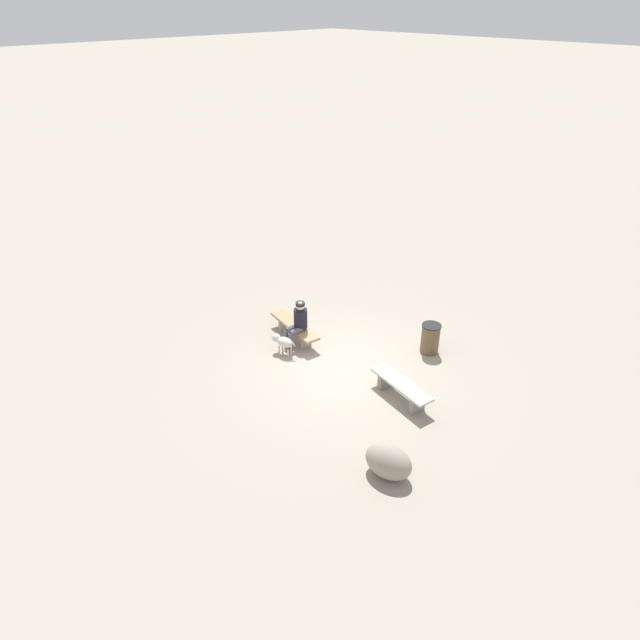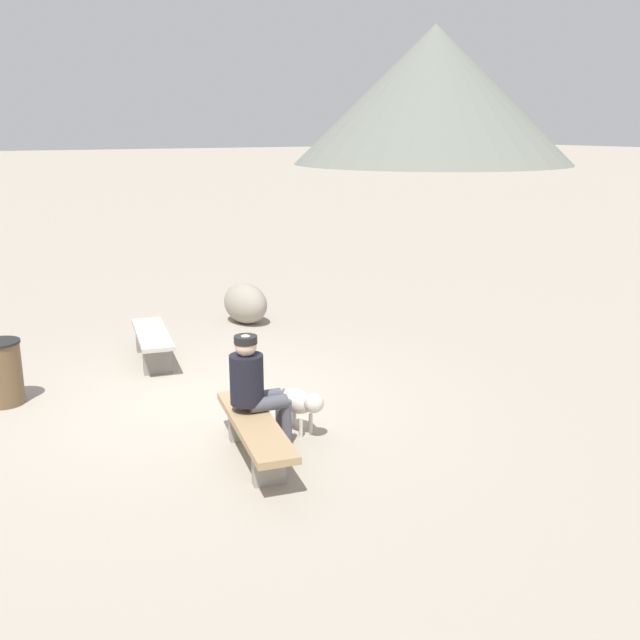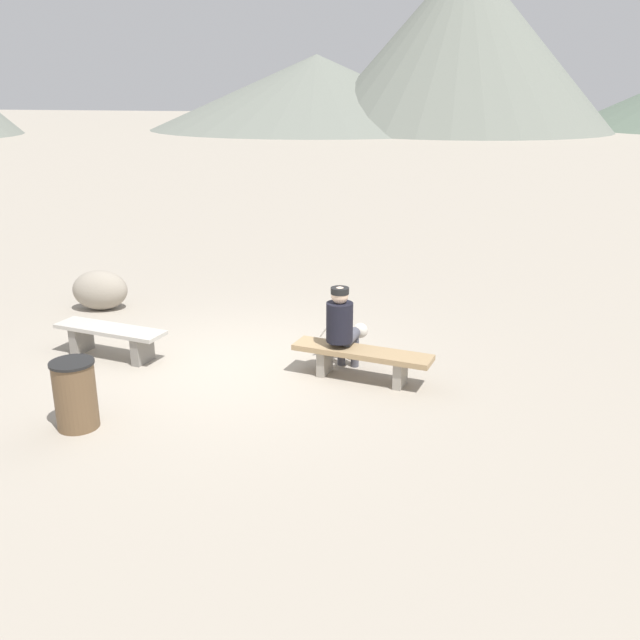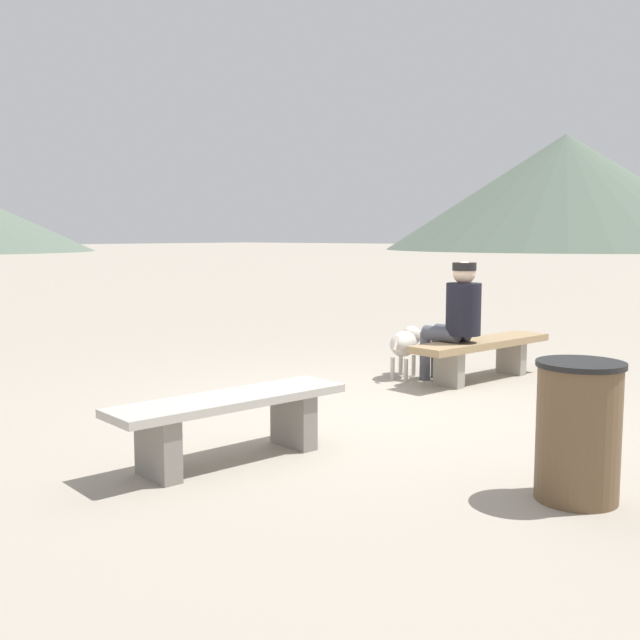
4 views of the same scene
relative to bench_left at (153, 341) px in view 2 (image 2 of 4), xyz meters
name	(u,v)px [view 2 (image 2 of 4)]	position (x,y,z in m)	size (l,w,h in m)	color
ground	(200,403)	(1.79, 0.06, -0.34)	(210.00, 210.00, 0.06)	#9E9384
bench_left	(153,341)	(0.00, 0.00, 0.00)	(1.71, 0.72, 0.44)	gray
bench_right	(255,431)	(3.59, 0.00, 0.01)	(1.88, 0.72, 0.42)	gray
seated_person	(254,382)	(3.29, 0.13, 0.41)	(0.39, 0.63, 1.23)	black
dog	(301,402)	(3.24, 0.70, 0.06)	(0.67, 0.36, 0.52)	beige
trash_bin	(2,373)	(0.72, -2.04, 0.09)	(0.49, 0.49, 0.79)	brown
boulder	(245,303)	(-1.30, 1.99, 0.04)	(0.93, 0.61, 0.69)	gray
distant_peak_2	(433,95)	(-43.90, 38.62, 5.70)	(25.09, 25.09, 12.01)	slate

